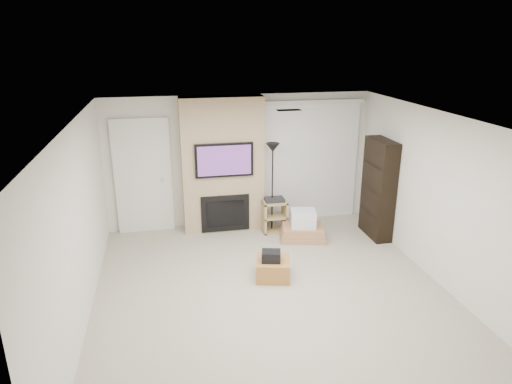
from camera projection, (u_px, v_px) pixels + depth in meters
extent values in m
cube|color=#ACA38D|center=(273.00, 295.00, 6.52)|extent=(5.00, 5.50, 0.00)
cube|color=white|center=(275.00, 121.00, 5.70)|extent=(5.00, 5.50, 0.00)
cube|color=silver|center=(240.00, 161.00, 8.66)|extent=(5.00, 0.00, 2.50)
cube|color=silver|center=(358.00, 341.00, 3.57)|extent=(5.00, 0.00, 2.50)
cube|color=silver|center=(78.00, 229.00, 5.63)|extent=(0.00, 5.50, 2.50)
cube|color=silver|center=(442.00, 201.00, 6.59)|extent=(0.00, 5.50, 2.50)
cube|color=silver|center=(289.00, 110.00, 6.52)|extent=(0.35, 0.18, 0.01)
cube|color=#A76D33|center=(273.00, 269.00, 6.94)|extent=(0.61, 0.61, 0.30)
cube|color=black|center=(271.00, 256.00, 6.83)|extent=(0.32, 0.28, 0.16)
cube|color=tan|center=(223.00, 165.00, 8.41)|extent=(1.50, 0.40, 2.50)
cube|color=black|center=(224.00, 160.00, 8.14)|extent=(1.05, 0.06, 0.62)
cube|color=#452253|center=(224.00, 161.00, 8.11)|extent=(0.96, 0.00, 0.54)
cube|color=black|center=(225.00, 213.00, 8.50)|extent=(0.90, 0.04, 0.70)
cube|color=black|center=(225.00, 214.00, 8.48)|extent=(0.70, 0.02, 0.50)
cube|color=silver|center=(143.00, 176.00, 8.34)|extent=(1.02, 0.08, 2.14)
cube|color=#B3A692|center=(143.00, 178.00, 8.36)|extent=(0.90, 0.05, 2.05)
cylinder|color=silver|center=(162.00, 179.00, 8.39)|extent=(0.07, 0.06, 0.07)
cube|color=silver|center=(313.00, 102.00, 8.52)|extent=(1.98, 0.10, 0.08)
cube|color=white|center=(311.00, 163.00, 8.91)|extent=(1.90, 0.03, 2.29)
cylinder|color=black|center=(272.00, 229.00, 8.68)|extent=(0.25, 0.25, 0.03)
cylinder|color=black|center=(272.00, 190.00, 8.43)|extent=(0.03, 0.03, 1.57)
cone|color=black|center=(273.00, 148.00, 8.16)|extent=(0.25, 0.25, 0.16)
cube|color=tan|center=(264.00, 217.00, 8.52)|extent=(0.04, 0.38, 0.60)
cube|color=tan|center=(285.00, 215.00, 8.59)|extent=(0.04, 0.38, 0.60)
cube|color=tan|center=(274.00, 230.00, 8.65)|extent=(0.45, 0.38, 0.03)
cube|color=tan|center=(274.00, 216.00, 8.56)|extent=(0.45, 0.38, 0.03)
cube|color=tan|center=(274.00, 202.00, 8.46)|extent=(0.45, 0.38, 0.03)
cube|color=black|center=(274.00, 199.00, 8.45)|extent=(0.35, 0.25, 0.06)
cube|color=#B07D55|center=(302.00, 236.00, 8.32)|extent=(0.91, 0.76, 0.09)
cube|color=#B07D55|center=(303.00, 232.00, 8.30)|extent=(0.87, 0.72, 0.08)
cube|color=#B07D55|center=(303.00, 228.00, 8.27)|extent=(0.82, 0.67, 0.08)
cube|color=silver|center=(303.00, 218.00, 8.21)|extent=(0.51, 0.48, 0.29)
cube|color=black|center=(378.00, 189.00, 8.19)|extent=(0.30, 0.80, 1.80)
cube|color=black|center=(375.00, 212.00, 8.33)|extent=(0.26, 0.72, 0.02)
cube|color=black|center=(377.00, 189.00, 8.18)|extent=(0.26, 0.72, 0.02)
cube|color=black|center=(380.00, 165.00, 8.04)|extent=(0.26, 0.72, 0.02)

